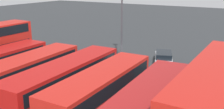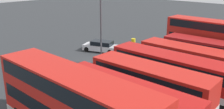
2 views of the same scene
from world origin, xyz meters
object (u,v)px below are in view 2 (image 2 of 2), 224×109
bus_single_deck_fourth (171,69)px  waste_bin_yellow (133,42)px  car_hatchback_silver (101,46)px  lamp_post_tall (101,18)px  bus_double_decker_near_end (216,39)px  bus_single_deck_sixth (124,101)px  bus_single_deck_fifth (150,82)px  bus_single_deck_second (211,53)px  bus_single_deck_third (192,61)px  bus_double_decker_seventh (73,106)px

bus_single_deck_fourth → waste_bin_yellow: (-8.64, -10.99, -1.15)m
car_hatchback_silver → lamp_post_tall: (3.35, 3.41, 4.55)m
bus_double_decker_near_end → bus_single_deck_sixth: bearing=2.8°
bus_single_deck_fifth → lamp_post_tall: lamp_post_tall is taller
bus_single_deck_second → car_hatchback_silver: size_ratio=2.14×
waste_bin_yellow → bus_single_deck_fourth: bearing=51.8°
bus_single_deck_third → lamp_post_tall: size_ratio=1.16×
car_hatchback_silver → waste_bin_yellow: bearing=166.9°
bus_single_deck_second → lamp_post_tall: bearing=-52.9°
bus_single_deck_sixth → bus_single_deck_third: bearing=-177.5°
bus_single_deck_sixth → bus_double_decker_seventh: (3.70, -0.84, 0.83)m
bus_single_deck_fourth → bus_single_deck_fifth: (3.68, 0.28, -0.00)m
waste_bin_yellow → bus_single_deck_second: bearing=83.0°
bus_single_deck_second → bus_double_decker_seventh: (18.37, -0.77, 0.83)m
bus_single_deck_fourth → bus_single_deck_sixth: size_ratio=1.08×
bus_double_decker_near_end → car_hatchback_silver: size_ratio=2.48×
bus_single_deck_third → bus_single_deck_sixth: bearing=2.5°
bus_double_decker_near_end → bus_single_deck_fifth: size_ratio=1.17×
bus_single_deck_second → lamp_post_tall: 12.52m
bus_single_deck_second → bus_single_deck_sixth: bearing=0.3°
bus_double_decker_near_end → bus_single_deck_third: 7.16m
bus_single_deck_sixth → car_hatchback_silver: bearing=-129.6°
bus_double_decker_near_end → lamp_post_tall: bearing=-39.6°
bus_single_deck_fourth → waste_bin_yellow: size_ratio=12.15×
bus_single_deck_sixth → lamp_post_tall: (-7.45, -9.63, 3.63)m
waste_bin_yellow → bus_double_decker_seventh: bearing=28.9°
bus_single_deck_second → car_hatchback_silver: 13.56m
bus_double_decker_near_end → bus_single_deck_fourth: size_ratio=1.05×
lamp_post_tall → bus_single_deck_fourth: bearing=90.2°
bus_single_deck_second → waste_bin_yellow: (-1.45, -11.73, -1.14)m
bus_single_deck_third → car_hatchback_silver: bearing=-89.5°
bus_single_deck_third → lamp_post_tall: lamp_post_tall is taller
lamp_post_tall → waste_bin_yellow: bearing=-165.9°
bus_single_deck_sixth → bus_double_decker_seventh: bus_double_decker_seventh is taller
bus_single_deck_second → waste_bin_yellow: 11.87m
bus_double_decker_seventh → car_hatchback_silver: size_ratio=2.47×
bus_single_deck_fifth → car_hatchback_silver: size_ratio=2.11×
bus_double_decker_near_end → bus_single_deck_fourth: 10.57m
bus_single_deck_sixth → lamp_post_tall: lamp_post_tall is taller
car_hatchback_silver → waste_bin_yellow: (-5.32, 1.24, -0.23)m
bus_single_deck_fourth → car_hatchback_silver: bearing=-105.2°
bus_single_deck_fourth → waste_bin_yellow: bus_single_deck_fourth is taller
bus_single_deck_sixth → bus_double_decker_near_end: bearing=-177.2°
bus_single_deck_fifth → lamp_post_tall: size_ratio=1.13×
bus_single_deck_second → bus_single_deck_third: 3.78m
bus_double_decker_near_end → bus_double_decker_seventh: bearing=0.1°
bus_single_deck_third → bus_single_deck_fourth: (3.44, -0.34, 0.00)m
bus_double_decker_near_end → lamp_post_tall: (10.56, -8.75, 2.80)m
bus_single_deck_third → lamp_post_tall: (3.47, -9.15, 3.63)m
bus_single_deck_second → bus_double_decker_seventh: bus_double_decker_seventh is taller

